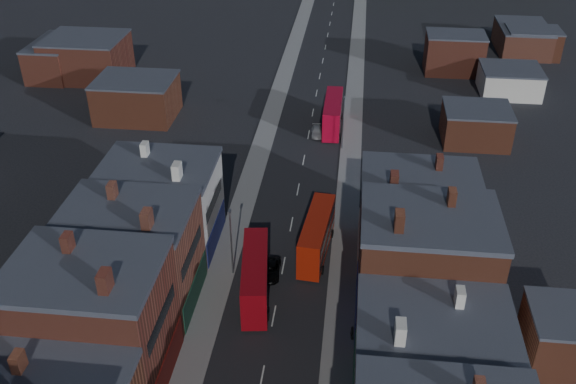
% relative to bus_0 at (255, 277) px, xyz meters
% --- Properties ---
extents(pavement_west, '(3.00, 200.00, 0.12)m').
position_rel_bus_0_xyz_m(pavement_west, '(-4.28, 23.25, -2.48)').
color(pavement_west, gray).
rests_on(pavement_west, ground).
extents(pavement_east, '(3.00, 200.00, 0.12)m').
position_rel_bus_0_xyz_m(pavement_east, '(8.72, 23.25, -2.48)').
color(pavement_east, gray).
rests_on(pavement_east, ground).
extents(lamp_post_2, '(0.25, 0.70, 8.12)m').
position_rel_bus_0_xyz_m(lamp_post_2, '(-2.98, 3.25, 2.17)').
color(lamp_post_2, slate).
rests_on(lamp_post_2, ground).
extents(lamp_post_3, '(0.25, 0.70, 8.12)m').
position_rel_bus_0_xyz_m(lamp_post_3, '(7.42, 33.25, 2.17)').
color(lamp_post_3, slate).
rests_on(lamp_post_3, ground).
extents(bus_0, '(3.87, 11.11, 4.70)m').
position_rel_bus_0_xyz_m(bus_0, '(0.00, 0.00, 0.00)').
color(bus_0, '#9E0911').
rests_on(bus_0, ground).
extents(bus_1, '(3.49, 10.92, 4.64)m').
position_rel_bus_0_xyz_m(bus_1, '(5.60, 7.87, -0.03)').
color(bus_1, red).
rests_on(bus_1, ground).
extents(bus_2, '(2.82, 10.99, 4.74)m').
position_rel_bus_0_xyz_m(bus_2, '(5.65, 39.69, 0.02)').
color(bus_2, '#A4071F').
rests_on(bus_2, ground).
extents(car_2, '(2.18, 4.38, 1.19)m').
position_rel_bus_0_xyz_m(car_2, '(1.02, 3.66, -1.94)').
color(car_2, black).
rests_on(car_2, ground).
extents(car_3, '(1.84, 3.85, 1.08)m').
position_rel_bus_0_xyz_m(car_3, '(3.42, 37.32, -1.99)').
color(car_3, silver).
rests_on(car_3, ground).
extents(ped_3, '(0.54, 0.95, 1.53)m').
position_rel_bus_0_xyz_m(ped_3, '(9.92, -5.10, -1.65)').
color(ped_3, '#545148').
rests_on(ped_3, pavement_east).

